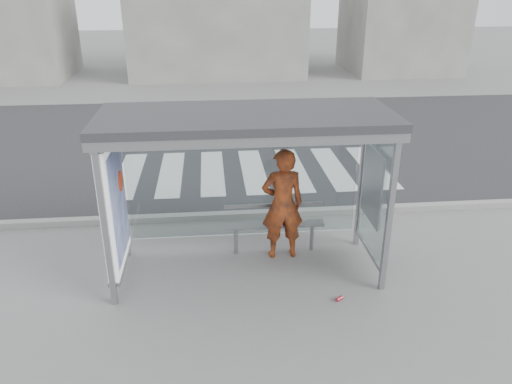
% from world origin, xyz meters
% --- Properties ---
extents(ground, '(80.00, 80.00, 0.00)m').
position_xyz_m(ground, '(0.00, 0.00, 0.00)').
color(ground, slate).
rests_on(ground, ground).
extents(road, '(30.00, 10.00, 0.01)m').
position_xyz_m(road, '(0.00, 7.00, 0.00)').
color(road, '#272729').
rests_on(road, ground).
extents(curb, '(30.00, 0.18, 0.12)m').
position_xyz_m(curb, '(0.00, 1.95, 0.06)').
color(curb, gray).
rests_on(curb, ground).
extents(crosswalk, '(6.55, 3.00, 0.00)m').
position_xyz_m(crosswalk, '(0.50, 4.50, 0.00)').
color(crosswalk, silver).
rests_on(crosswalk, ground).
extents(bus_shelter, '(4.25, 1.65, 2.62)m').
position_xyz_m(bus_shelter, '(-0.37, 0.06, 1.98)').
color(bus_shelter, gray).
rests_on(bus_shelter, ground).
extents(building_center, '(8.00, 5.00, 5.00)m').
position_xyz_m(building_center, '(0.00, 18.00, 2.50)').
color(building_center, slate).
rests_on(building_center, ground).
extents(person, '(0.72, 0.50, 1.92)m').
position_xyz_m(person, '(0.62, 0.43, 0.96)').
color(person, orange).
rests_on(person, ground).
extents(bench, '(1.69, 0.21, 0.88)m').
position_xyz_m(bench, '(0.51, 0.58, 0.52)').
color(bench, slate).
rests_on(bench, ground).
extents(soda_can, '(0.13, 0.11, 0.06)m').
position_xyz_m(soda_can, '(1.28, -0.94, 0.03)').
color(soda_can, '#CF3D4A').
rests_on(soda_can, ground).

